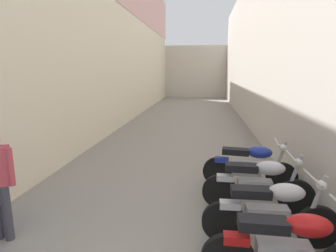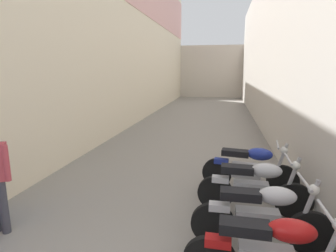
% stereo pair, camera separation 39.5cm
% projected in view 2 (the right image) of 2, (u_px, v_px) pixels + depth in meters
% --- Properties ---
extents(ground_plane, '(40.73, 40.73, 0.00)m').
position_uv_depth(ground_plane, '(191.00, 134.00, 10.34)').
color(ground_plane, gray).
extents(building_left, '(0.45, 24.73, 8.87)m').
position_uv_depth(building_left, '(132.00, 21.00, 11.89)').
color(building_left, beige).
rests_on(building_left, ground).
extents(building_right, '(0.45, 24.73, 6.64)m').
position_uv_depth(building_right, '(268.00, 46.00, 11.03)').
color(building_right, beige).
rests_on(building_right, ground).
extents(building_far_end, '(8.34, 2.00, 4.46)m').
position_uv_depth(building_far_end, '(211.00, 72.00, 24.64)').
color(building_far_end, beige).
rests_on(building_far_end, ground).
extents(motorcycle_fourth, '(1.85, 0.58, 1.04)m').
position_uv_depth(motorcycle_fourth, '(262.00, 215.00, 3.59)').
color(motorcycle_fourth, black).
rests_on(motorcycle_fourth, ground).
extents(motorcycle_fifth, '(1.85, 0.58, 1.04)m').
position_uv_depth(motorcycle_fifth, '(255.00, 186.00, 4.48)').
color(motorcycle_fifth, black).
rests_on(motorcycle_fifth, ground).
extents(motorcycle_sixth, '(1.85, 0.58, 1.04)m').
position_uv_depth(motorcycle_sixth, '(250.00, 167.00, 5.35)').
color(motorcycle_sixth, black).
rests_on(motorcycle_sixth, ground).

